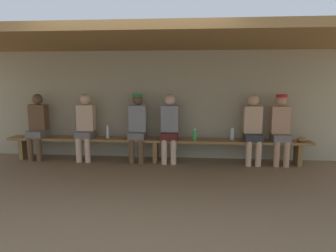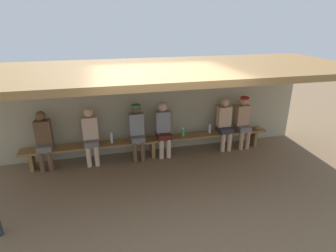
{
  "view_description": "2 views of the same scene",
  "coord_description": "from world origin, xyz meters",
  "px_view_note": "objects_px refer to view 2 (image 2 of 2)",
  "views": [
    {
      "loc": [
        0.75,
        -4.3,
        1.63
      ],
      "look_at": [
        0.27,
        1.26,
        0.77
      ],
      "focal_mm": 32.42,
      "sensor_mm": 36.0,
      "label": 1
    },
    {
      "loc": [
        -1.11,
        -4.57,
        3.2
      ],
      "look_at": [
        0.37,
        1.44,
        0.8
      ],
      "focal_mm": 29.88,
      "sensor_mm": 36.0,
      "label": 2
    }
  ],
  "objects_px": {
    "player_rightmost": "(243,120)",
    "water_bottle_blue": "(183,132)",
    "player_in_white": "(225,122)",
    "player_in_blue": "(91,134)",
    "water_bottle_clear": "(210,129)",
    "baseball_glove_tan": "(257,128)",
    "bench": "(152,142)",
    "player_with_sunglasses": "(44,138)",
    "player_in_red": "(163,127)",
    "water_bottle_green": "(112,138)",
    "player_near_post": "(137,129)"
  },
  "relations": [
    {
      "from": "player_with_sunglasses",
      "to": "player_rightmost",
      "type": "relative_size",
      "value": 0.99
    },
    {
      "from": "player_rightmost",
      "to": "baseball_glove_tan",
      "type": "bearing_deg",
      "value": -5.12
    },
    {
      "from": "player_rightmost",
      "to": "player_in_blue",
      "type": "xyz_separation_m",
      "value": [
        -3.82,
        -0.0,
        -0.02
      ]
    },
    {
      "from": "player_near_post",
      "to": "water_bottle_blue",
      "type": "distance_m",
      "value": 1.15
    },
    {
      "from": "bench",
      "to": "baseball_glove_tan",
      "type": "relative_size",
      "value": 25.0
    },
    {
      "from": "bench",
      "to": "player_in_blue",
      "type": "xyz_separation_m",
      "value": [
        -1.42,
        0.0,
        0.34
      ]
    },
    {
      "from": "bench",
      "to": "player_near_post",
      "type": "distance_m",
      "value": 0.51
    },
    {
      "from": "bench",
      "to": "water_bottle_clear",
      "type": "bearing_deg",
      "value": 1.43
    },
    {
      "from": "player_in_white",
      "to": "player_rightmost",
      "type": "relative_size",
      "value": 0.99
    },
    {
      "from": "water_bottle_green",
      "to": "bench",
      "type": "bearing_deg",
      "value": 0.24
    },
    {
      "from": "player_in_red",
      "to": "player_near_post",
      "type": "relative_size",
      "value": 0.99
    },
    {
      "from": "player_in_red",
      "to": "player_rightmost",
      "type": "xyz_separation_m",
      "value": [
        2.12,
        0.0,
        0.02
      ]
    },
    {
      "from": "bench",
      "to": "player_rightmost",
      "type": "relative_size",
      "value": 4.46
    },
    {
      "from": "player_in_white",
      "to": "player_rightmost",
      "type": "bearing_deg",
      "value": 0.05
    },
    {
      "from": "player_in_blue",
      "to": "baseball_glove_tan",
      "type": "bearing_deg",
      "value": -0.49
    },
    {
      "from": "player_near_post",
      "to": "water_bottle_clear",
      "type": "height_order",
      "value": "player_near_post"
    },
    {
      "from": "water_bottle_clear",
      "to": "baseball_glove_tan",
      "type": "bearing_deg",
      "value": -3.09
    },
    {
      "from": "water_bottle_blue",
      "to": "player_in_white",
      "type": "bearing_deg",
      "value": 0.92
    },
    {
      "from": "player_with_sunglasses",
      "to": "baseball_glove_tan",
      "type": "distance_m",
      "value": 5.23
    },
    {
      "from": "water_bottle_blue",
      "to": "baseball_glove_tan",
      "type": "height_order",
      "value": "water_bottle_blue"
    },
    {
      "from": "player_with_sunglasses",
      "to": "water_bottle_blue",
      "type": "bearing_deg",
      "value": -0.32
    },
    {
      "from": "player_rightmost",
      "to": "water_bottle_clear",
      "type": "bearing_deg",
      "value": 177.84
    },
    {
      "from": "bench",
      "to": "player_rightmost",
      "type": "xyz_separation_m",
      "value": [
        2.39,
        0.0,
        0.36
      ]
    },
    {
      "from": "player_near_post",
      "to": "player_in_blue",
      "type": "xyz_separation_m",
      "value": [
        -1.06,
        -0.0,
        -0.02
      ]
    },
    {
      "from": "player_with_sunglasses",
      "to": "player_in_blue",
      "type": "bearing_deg",
      "value": 0.0
    },
    {
      "from": "player_in_blue",
      "to": "bench",
      "type": "bearing_deg",
      "value": -0.12
    },
    {
      "from": "player_in_red",
      "to": "player_rightmost",
      "type": "bearing_deg",
      "value": 0.01
    },
    {
      "from": "baseball_glove_tan",
      "to": "player_in_blue",
      "type": "bearing_deg",
      "value": -34.88
    },
    {
      "from": "player_in_white",
      "to": "player_near_post",
      "type": "distance_m",
      "value": 2.24
    },
    {
      "from": "player_in_red",
      "to": "player_in_blue",
      "type": "relative_size",
      "value": 1.0
    },
    {
      "from": "bench",
      "to": "player_in_red",
      "type": "height_order",
      "value": "player_in_red"
    },
    {
      "from": "water_bottle_blue",
      "to": "player_in_red",
      "type": "bearing_deg",
      "value": 177.92
    },
    {
      "from": "player_in_red",
      "to": "player_near_post",
      "type": "xyz_separation_m",
      "value": [
        -0.64,
        0.0,
        0.02
      ]
    },
    {
      "from": "water_bottle_blue",
      "to": "water_bottle_green",
      "type": "bearing_deg",
      "value": 179.65
    },
    {
      "from": "player_in_white",
      "to": "player_in_blue",
      "type": "distance_m",
      "value": 3.3
    },
    {
      "from": "player_near_post",
      "to": "water_bottle_blue",
      "type": "height_order",
      "value": "player_near_post"
    },
    {
      "from": "water_bottle_clear",
      "to": "player_in_blue",
      "type": "bearing_deg",
      "value": -179.33
    },
    {
      "from": "water_bottle_clear",
      "to": "baseball_glove_tan",
      "type": "relative_size",
      "value": 0.97
    },
    {
      "from": "water_bottle_clear",
      "to": "baseball_glove_tan",
      "type": "xyz_separation_m",
      "value": [
        1.3,
        -0.07,
        -0.07
      ]
    },
    {
      "from": "player_in_blue",
      "to": "water_bottle_blue",
      "type": "distance_m",
      "value": 2.2
    },
    {
      "from": "water_bottle_blue",
      "to": "baseball_glove_tan",
      "type": "xyz_separation_m",
      "value": [
        2.03,
        -0.02,
        -0.06
      ]
    },
    {
      "from": "player_in_red",
      "to": "player_rightmost",
      "type": "height_order",
      "value": "player_rightmost"
    },
    {
      "from": "player_with_sunglasses",
      "to": "player_rightmost",
      "type": "height_order",
      "value": "player_rightmost"
    },
    {
      "from": "player_in_blue",
      "to": "player_in_red",
      "type": "bearing_deg",
      "value": 0.0
    },
    {
      "from": "player_in_blue",
      "to": "water_bottle_clear",
      "type": "bearing_deg",
      "value": 0.67
    },
    {
      "from": "player_in_white",
      "to": "water_bottle_green",
      "type": "bearing_deg",
      "value": -179.86
    },
    {
      "from": "bench",
      "to": "player_with_sunglasses",
      "type": "height_order",
      "value": "player_with_sunglasses"
    },
    {
      "from": "player_rightmost",
      "to": "water_bottle_blue",
      "type": "distance_m",
      "value": 1.63
    },
    {
      "from": "player_in_blue",
      "to": "water_bottle_green",
      "type": "xyz_separation_m",
      "value": [
        0.46,
        -0.01,
        -0.15
      ]
    },
    {
      "from": "player_near_post",
      "to": "water_bottle_clear",
      "type": "bearing_deg",
      "value": 1.04
    }
  ]
}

